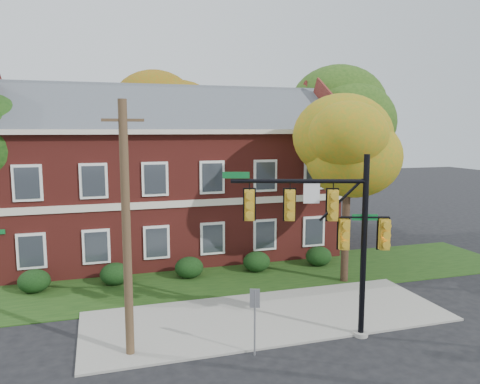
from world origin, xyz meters
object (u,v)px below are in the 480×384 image
object	(u,v)px
tree_right_rear	(338,116)
tree_far_rear	(172,108)
apartment_building	(171,168)
hedge_center	(189,268)
sign_post	(255,310)
traffic_signal	(331,225)
hedge_left	(115,274)
hedge_right	(257,262)
hedge_far_right	(319,256)
tree_near_right	(354,142)
utility_pole	(126,230)
hedge_far_left	(34,281)

from	to	relation	value
tree_right_rear	tree_far_rear	xyz separation A→B (m)	(-9.97, 6.98, 0.72)
apartment_building	hedge_center	size ratio (longest dim) A/B	13.43
apartment_building	sign_post	world-z (taller)	apartment_building
traffic_signal	sign_post	world-z (taller)	traffic_signal
hedge_left	tree_right_rear	distance (m)	17.74
hedge_center	hedge_right	world-z (taller)	same
hedge_far_right	tree_right_rear	world-z (taller)	tree_right_rear
traffic_signal	tree_near_right	bearing A→B (deg)	70.94
hedge_center	hedge_right	bearing A→B (deg)	0.00
hedge_right	tree_right_rear	bearing A→B (deg)	38.02
hedge_far_right	utility_pole	world-z (taller)	utility_pole
hedge_left	hedge_right	size ratio (longest dim) A/B	1.00
hedge_far_left	traffic_signal	world-z (taller)	traffic_signal
tree_near_right	tree_right_rear	size ratio (longest dim) A/B	0.81
hedge_center	tree_right_rear	size ratio (longest dim) A/B	0.13
tree_near_right	apartment_building	bearing A→B (deg)	131.77
traffic_signal	utility_pole	distance (m)	6.80
hedge_center	tree_near_right	bearing A→B (deg)	-21.42
hedge_right	hedge_center	bearing A→B (deg)	180.00
hedge_right	tree_right_rear	distance (m)	12.50
apartment_building	tree_near_right	xyz separation A→B (m)	(7.22, -8.09, 1.68)
utility_pole	sign_post	size ratio (longest dim) A/B	3.66
sign_post	hedge_far_right	bearing A→B (deg)	71.27
sign_post	utility_pole	bearing A→B (deg)	-178.21
traffic_signal	apartment_building	bearing A→B (deg)	122.70
hedge_right	tree_far_rear	distance (m)	15.66
hedge_center	tree_far_rear	xyz separation A→B (m)	(1.34, 13.09, 8.32)
hedge_far_left	hedge_left	xyz separation A→B (m)	(3.50, 0.00, 0.00)
tree_right_rear	hedge_left	bearing A→B (deg)	-157.58
hedge_far_left	utility_pole	bearing A→B (deg)	-63.21
tree_right_rear	hedge_far_left	bearing A→B (deg)	-161.55
traffic_signal	sign_post	size ratio (longest dim) A/B	2.88
apartment_building	hedge_far_left	size ratio (longest dim) A/B	13.43
apartment_building	sign_post	xyz separation A→B (m)	(0.50, -13.70, -3.48)
hedge_center	tree_far_rear	distance (m)	15.57
tree_near_right	hedge_far_right	bearing A→B (deg)	94.52
hedge_center	utility_pole	distance (m)	8.77
apartment_building	tree_far_rear	distance (m)	8.84
utility_pole	sign_post	bearing A→B (deg)	-14.27
apartment_building	hedge_left	xyz separation A→B (m)	(-3.50, -5.25, -4.46)
tree_right_rear	tree_far_rear	size ratio (longest dim) A/B	0.92
hedge_center	hedge_far_right	world-z (taller)	same
hedge_far_right	tree_right_rear	distance (m)	10.66
sign_post	apartment_building	bearing A→B (deg)	110.95
hedge_center	traffic_signal	xyz separation A→B (m)	(3.45, -7.84, 3.45)
utility_pole	hedge_center	bearing A→B (deg)	68.17
hedge_center	tree_near_right	size ratio (longest dim) A/B	0.16
apartment_building	tree_near_right	world-z (taller)	apartment_building
hedge_right	sign_post	distance (m)	9.01
hedge_far_right	tree_near_right	world-z (taller)	tree_near_right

